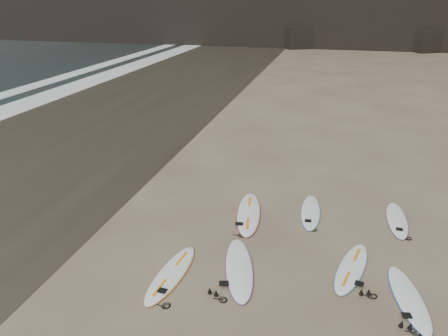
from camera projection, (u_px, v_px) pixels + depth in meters
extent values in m
plane|color=#897559|center=(362.00, 278.00, 10.07)|extent=(240.00, 240.00, 0.00)
cube|color=#383026|center=(87.00, 123.00, 22.04)|extent=(12.00, 200.00, 0.01)
cube|color=black|center=(423.00, 41.00, 48.23)|extent=(4.23, 4.46, 2.33)
cube|color=black|center=(296.00, 37.00, 51.42)|extent=(4.49, 4.76, 2.49)
ellipsoid|color=white|center=(171.00, 274.00, 10.14)|extent=(0.76, 2.47, 0.09)
ellipsoid|color=white|center=(239.00, 268.00, 10.34)|extent=(1.30, 2.69, 0.09)
ellipsoid|color=white|center=(352.00, 267.00, 10.37)|extent=(1.09, 2.40, 0.08)
ellipsoid|color=white|center=(409.00, 298.00, 9.34)|extent=(0.97, 2.40, 0.08)
ellipsoid|color=white|center=(249.00, 213.00, 12.91)|extent=(1.07, 2.83, 0.10)
ellipsoid|color=white|center=(311.00, 212.00, 13.00)|extent=(0.65, 2.31, 0.08)
ellipsoid|color=white|center=(397.00, 220.00, 12.56)|extent=(0.55, 2.26, 0.08)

